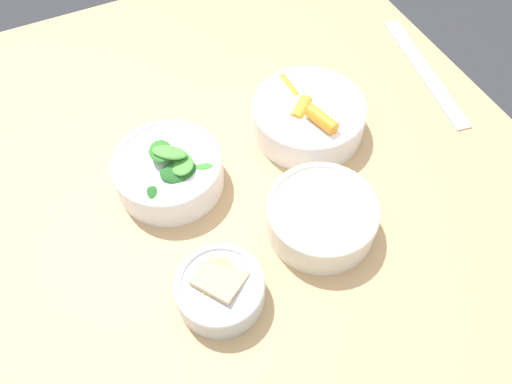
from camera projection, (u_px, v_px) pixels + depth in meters
name	position (u px, v px, depth m)	size (l,w,h in m)	color
ground_plane	(270.00, 358.00, 1.38)	(10.00, 10.00, 0.00)	#2D2D33
dining_table	(280.00, 245.00, 0.84)	(1.20, 0.86, 0.78)	tan
bowl_carrots	(308.00, 116.00, 0.81)	(0.18, 0.18, 0.07)	white
bowl_greens	(169.00, 170.00, 0.74)	(0.16, 0.16, 0.08)	white
bowl_beans_hotdog	(321.00, 217.00, 0.70)	(0.16, 0.16, 0.06)	silver
bowl_cookies	(220.00, 289.00, 0.64)	(0.12, 0.12, 0.05)	silver
ruler	(425.00, 71.00, 0.91)	(0.29, 0.08, 0.00)	#EFB7C6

